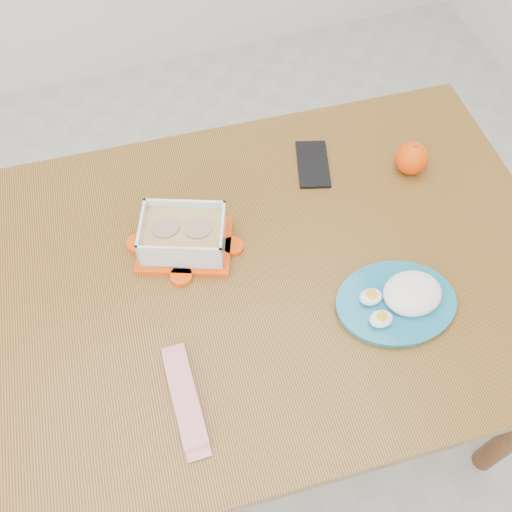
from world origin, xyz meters
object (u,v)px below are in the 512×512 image
object	(u,v)px
food_container	(183,236)
smartphone	(313,164)
orange_fruit	(412,158)
dining_table	(256,291)
rice_plate	(402,298)

from	to	relation	value
food_container	smartphone	distance (m)	0.38
orange_fruit	smartphone	world-z (taller)	orange_fruit
dining_table	food_container	distance (m)	0.21
dining_table	food_container	size ratio (longest dim) A/B	5.71
orange_fruit	rice_plate	size ratio (longest dim) A/B	0.28
rice_plate	smartphone	bearing A→B (deg)	101.42
food_container	orange_fruit	size ratio (longest dim) A/B	3.11
dining_table	smartphone	distance (m)	0.35
orange_fruit	dining_table	bearing A→B (deg)	-160.16
dining_table	orange_fruit	size ratio (longest dim) A/B	17.75
food_container	rice_plate	xyz separation A→B (m)	(0.39, -0.28, -0.02)
dining_table	rice_plate	world-z (taller)	rice_plate
orange_fruit	rice_plate	bearing A→B (deg)	-119.43
smartphone	orange_fruit	bearing A→B (deg)	-5.27
orange_fruit	rice_plate	distance (m)	0.38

